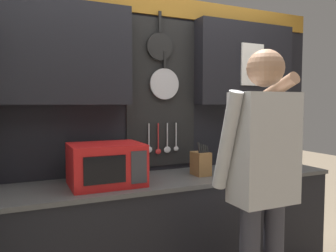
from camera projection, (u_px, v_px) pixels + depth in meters
name	position (u px, v px, depth m)	size (l,w,h in m)	color
base_cabinet_counter	(179.00, 236.00, 2.49)	(2.46, 0.59, 0.91)	black
back_wall_unit	(165.00, 104.00, 2.66)	(3.03, 0.22, 2.31)	black
microwave	(106.00, 164.00, 2.20)	(0.48, 0.38, 0.28)	red
knife_block	(201.00, 163.00, 2.50)	(0.11, 0.15, 0.26)	brown
utensil_crock	(243.00, 160.00, 2.67)	(0.11, 0.11, 0.36)	white
person	(262.00, 170.00, 1.93)	(0.54, 0.66, 1.77)	#383842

